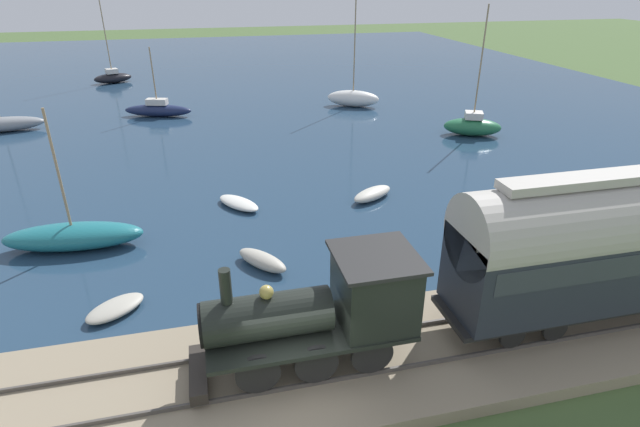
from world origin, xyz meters
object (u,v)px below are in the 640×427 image
at_px(sailboat_green, 472,126).
at_px(sailboat_black, 113,77).
at_px(rowboat_off_pier, 262,260).
at_px(sailboat_navy, 158,110).
at_px(rowboat_mid_harbor, 372,194).
at_px(rowboat_far_out, 115,308).
at_px(rowboat_near_shore, 239,203).
at_px(sailboat_white, 353,98).
at_px(sailboat_gray, 1,124).
at_px(sailboat_teal, 74,236).
at_px(steam_locomotive, 328,305).
at_px(passenger_coach, 626,238).

bearing_deg(sailboat_green, sailboat_black, 69.92).
height_order(sailboat_black, rowboat_off_pier, sailboat_black).
relative_size(sailboat_navy, rowboat_mid_harbor, 2.03).
xyz_separation_m(rowboat_far_out, rowboat_near_shore, (7.27, -4.61, 0.01)).
xyz_separation_m(sailboat_white, sailboat_black, (15.11, 20.55, -0.11)).
relative_size(sailboat_black, rowboat_near_shore, 3.53).
distance_m(sailboat_gray, rowboat_near_shore, 22.03).
bearing_deg(sailboat_teal, steam_locomotive, -132.54).
bearing_deg(sailboat_green, steam_locomotive, 165.75).
xyz_separation_m(rowboat_near_shore, rowboat_mid_harbor, (-0.59, -6.41, 0.07)).
height_order(sailboat_green, rowboat_far_out, sailboat_green).
height_order(sailboat_teal, sailboat_navy, sailboat_teal).
distance_m(sailboat_white, rowboat_off_pier, 25.52).
bearing_deg(sailboat_black, rowboat_far_out, 166.31).
bearing_deg(rowboat_near_shore, sailboat_green, -9.50).
xyz_separation_m(steam_locomotive, passenger_coach, (0.00, -8.84, 0.83)).
relative_size(sailboat_navy, rowboat_far_out, 2.41).
height_order(sailboat_gray, sailboat_white, sailboat_white).
relative_size(sailboat_white, sailboat_black, 0.98).
distance_m(steam_locomotive, sailboat_white, 30.67).
bearing_deg(rowboat_far_out, sailboat_teal, -14.48).
bearing_deg(rowboat_far_out, sailboat_navy, -37.88).
bearing_deg(steam_locomotive, rowboat_near_shore, 6.88).
distance_m(sailboat_white, sailboat_black, 25.51).
bearing_deg(rowboat_off_pier, rowboat_far_out, 161.72).
distance_m(passenger_coach, rowboat_far_out, 15.67).
height_order(passenger_coach, sailboat_gray, sailboat_gray).
relative_size(sailboat_white, rowboat_near_shore, 3.45).
relative_size(passenger_coach, sailboat_black, 1.16).
relative_size(sailboat_black, rowboat_off_pier, 3.97).
bearing_deg(passenger_coach, rowboat_far_out, 74.29).
distance_m(passenger_coach, sailboat_green, 20.49).
bearing_deg(rowboat_near_shore, sailboat_teal, 164.31).
height_order(sailboat_gray, sailboat_black, sailboat_black).
bearing_deg(sailboat_green, sailboat_gray, 98.59).
bearing_deg(sailboat_gray, rowboat_mid_harbor, -136.00).
xyz_separation_m(sailboat_white, rowboat_mid_harbor, (-18.24, 4.57, -0.43)).
relative_size(rowboat_far_out, rowboat_near_shore, 0.84).
xyz_separation_m(steam_locomotive, rowboat_mid_harbor, (10.85, -5.03, -1.97)).
bearing_deg(sailboat_black, rowboat_off_pier, 173.81).
bearing_deg(sailboat_navy, sailboat_gray, 116.40).
relative_size(passenger_coach, rowboat_off_pier, 4.61).
height_order(passenger_coach, rowboat_far_out, passenger_coach).
xyz_separation_m(sailboat_teal, rowboat_near_shore, (2.38, -6.70, -0.33)).
distance_m(sailboat_teal, sailboat_green, 25.33).
distance_m(sailboat_navy, sailboat_white, 15.48).
relative_size(steam_locomotive, rowboat_off_pier, 2.54).
height_order(sailboat_white, rowboat_mid_harbor, sailboat_white).
height_order(sailboat_white, sailboat_black, sailboat_black).
bearing_deg(steam_locomotive, rowboat_mid_harbor, -24.88).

